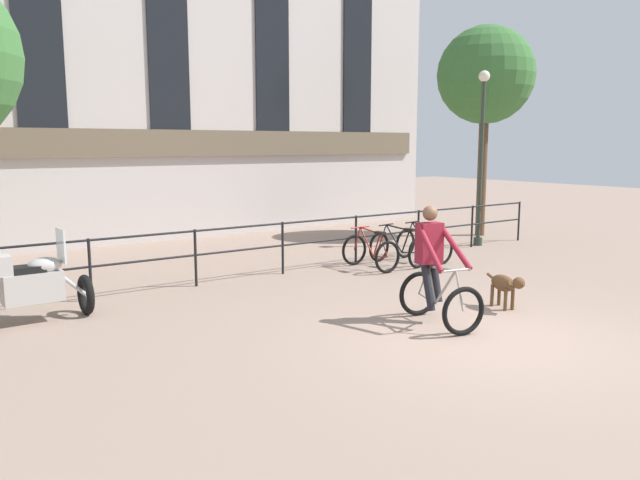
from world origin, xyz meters
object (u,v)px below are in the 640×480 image
at_px(cyclist_with_bike, 435,271).
at_px(dog, 506,285).
at_px(parked_motorcycle, 31,285).
at_px(parked_bicycle_mid_right, 424,245).
at_px(street_lamp, 481,149).
at_px(parked_bicycle_near_lamp, 370,252).
at_px(parked_bicycle_mid_left, 398,248).

distance_m(cyclist_with_bike, dog, 1.51).
bearing_deg(parked_motorcycle, parked_bicycle_mid_right, -89.48).
distance_m(parked_bicycle_mid_right, street_lamp, 3.49).
distance_m(parked_motorcycle, parked_bicycle_mid_right, 8.10).
bearing_deg(parked_bicycle_near_lamp, parked_bicycle_mid_right, 179.46).
xyz_separation_m(parked_bicycle_near_lamp, parked_bicycle_mid_left, (0.78, 0.00, 0.00)).
bearing_deg(dog, parked_motorcycle, 161.34).
relative_size(dog, parked_bicycle_mid_right, 0.72).
relative_size(parked_motorcycle, parked_bicycle_mid_left, 1.33).
height_order(cyclist_with_bike, street_lamp, street_lamp).
bearing_deg(dog, parked_bicycle_mid_right, 73.68).
distance_m(dog, parked_bicycle_mid_left, 3.83).
xyz_separation_m(parked_motorcycle, parked_bicycle_near_lamp, (6.54, 0.15, -0.20)).
height_order(dog, parked_bicycle_near_lamp, parked_bicycle_near_lamp).
relative_size(dog, parked_bicycle_near_lamp, 0.77).
height_order(parked_bicycle_mid_right, street_lamp, street_lamp).
relative_size(parked_motorcycle, parked_bicycle_mid_right, 1.35).
height_order(parked_bicycle_mid_left, parked_bicycle_mid_right, same).
height_order(cyclist_with_bike, parked_motorcycle, cyclist_with_bike).
bearing_deg(parked_bicycle_mid_right, cyclist_with_bike, 38.82).
bearing_deg(parked_motorcycle, parked_bicycle_near_lamp, -89.23).
relative_size(parked_bicycle_near_lamp, street_lamp, 0.26).
distance_m(dog, street_lamp, 6.68).
bearing_deg(cyclist_with_bike, parked_bicycle_near_lamp, 75.16).
bearing_deg(parked_motorcycle, dog, -120.04).
bearing_deg(dog, street_lamp, 54.86).
bearing_deg(street_lamp, cyclist_with_bike, -144.54).
relative_size(parked_motorcycle, street_lamp, 0.37).
distance_m(cyclist_with_bike, street_lamp, 7.59).
height_order(cyclist_with_bike, parked_bicycle_mid_left, cyclist_with_bike).
bearing_deg(cyclist_with_bike, parked_bicycle_mid_left, 65.99).
relative_size(parked_bicycle_mid_left, parked_bicycle_mid_right, 1.01).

